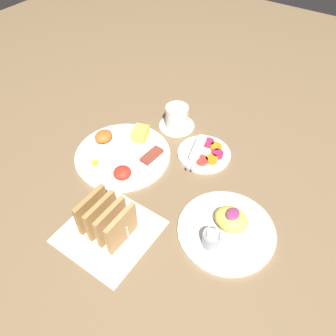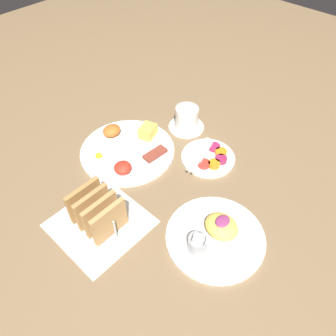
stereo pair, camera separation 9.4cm
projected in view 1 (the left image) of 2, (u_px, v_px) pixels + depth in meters
ground_plane at (172, 195)px, 0.91m from camera, size 3.00×3.00×0.00m
napkin_flat at (109, 231)px, 0.83m from camera, size 0.22×0.22×0.00m
plate_breakfast at (122, 153)px, 1.01m from camera, size 0.29×0.29×0.05m
plate_condiments at (204, 152)px, 1.01m from camera, size 0.18×0.16×0.04m
plate_foreground at (226, 228)px, 0.82m from camera, size 0.25×0.25×0.06m
toast_rack at (107, 220)px, 0.79m from camera, size 0.10×0.15×0.10m
coffee_cup at (177, 118)px, 1.09m from camera, size 0.12×0.12×0.08m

